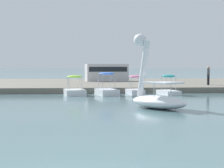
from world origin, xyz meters
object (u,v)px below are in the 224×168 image
Objects in this scene: person_on_path at (208,75)px; parked_van at (107,72)px; pedal_boat_teal at (168,89)px; swan_boat at (156,94)px; pedal_boat_blue at (107,88)px; pedal_boat_pink at (135,89)px; pedal_boat_lime at (75,89)px.

person_on_path is 0.34× the size of parked_van.
pedal_boat_teal is 1.33× the size of person_on_path.
swan_boat reaches higher than pedal_boat_blue.
person_on_path is at bearing 32.74° from pedal_boat_pink.
pedal_boat_teal is 0.85× the size of pedal_boat_blue.
pedal_boat_blue is at bearing -172.45° from pedal_boat_pink.
swan_boat is 15.12m from person_on_path.
pedal_boat_pink is 0.40× the size of parked_van.
person_on_path is (7.15, 4.60, 0.91)m from pedal_boat_pink.
pedal_boat_pink is at bearing 171.85° from pedal_boat_teal.
pedal_boat_pink is 2.15m from pedal_boat_blue.
person_on_path reaches higher than pedal_boat_blue.
swan_boat is 8.70m from pedal_boat_teal.
parked_van is at bearing 77.22° from pedal_boat_lime.
pedal_boat_teal is at bearing -0.86° from pedal_boat_blue.
pedal_boat_blue is (-2.13, -0.28, 0.10)m from pedal_boat_pink.
person_on_path reaches higher than pedal_boat_lime.
pedal_boat_blue is 1.06× the size of pedal_boat_lime.
pedal_boat_pink is at bearing 89.34° from swan_boat.
pedal_boat_teal reaches higher than pedal_boat_lime.
swan_boat is at bearing -62.90° from pedal_boat_lime.
pedal_boat_pink is 4.47m from pedal_boat_lime.
pedal_boat_pink is 0.79× the size of pedal_boat_lime.
pedal_boat_pink is (-2.45, 0.35, -0.01)m from pedal_boat_teal.
pedal_boat_pink is at bearing -147.26° from person_on_path.
swan_boat reaches higher than person_on_path.
parked_van reaches higher than pedal_boat_blue.
swan_boat is at bearing -107.03° from pedal_boat_teal.
pedal_boat_teal is 0.91× the size of pedal_boat_lime.
swan_boat is 1.97× the size of pedal_boat_pink.
person_on_path is (7.25, 13.26, 0.57)m from swan_boat.
parked_van is (-8.52, 8.90, 0.15)m from person_on_path.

